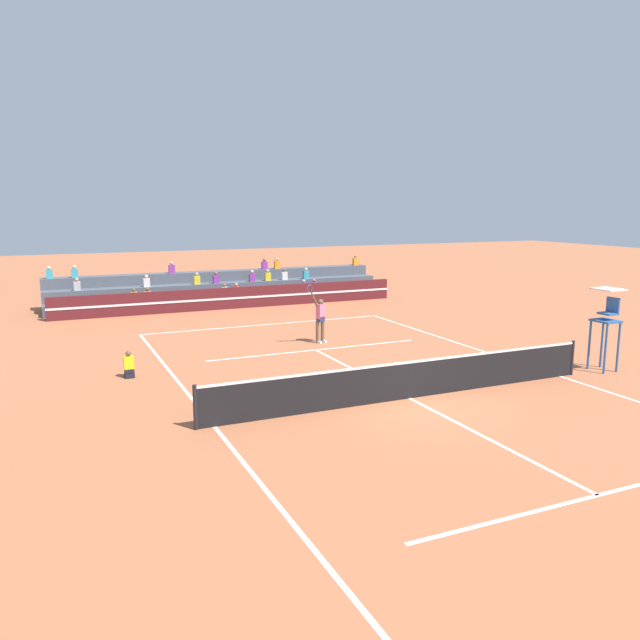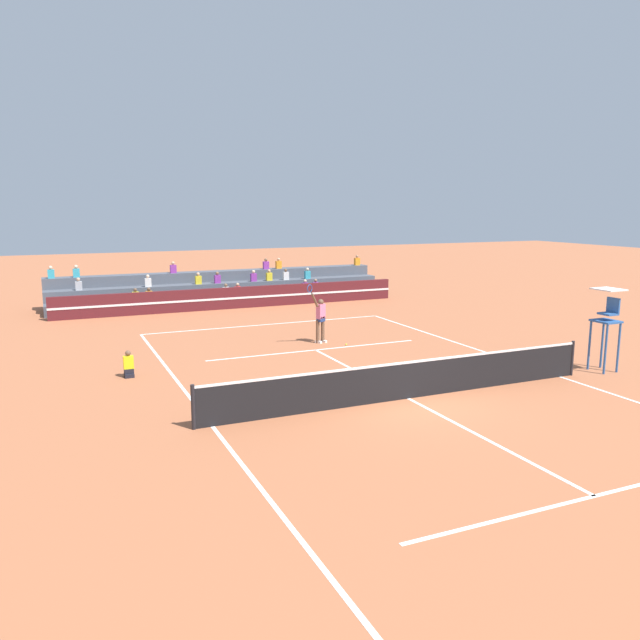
% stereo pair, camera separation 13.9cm
% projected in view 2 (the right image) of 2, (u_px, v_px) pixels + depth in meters
% --- Properties ---
extents(ground_plane, '(120.00, 120.00, 0.00)m').
position_uv_depth(ground_plane, '(408.00, 399.00, 17.19)').
color(ground_plane, '#AD603D').
extents(court_lines, '(11.10, 23.90, 0.01)m').
position_uv_depth(court_lines, '(408.00, 398.00, 17.19)').
color(court_lines, white).
rests_on(court_lines, ground).
extents(tennis_net, '(12.00, 0.10, 1.10)m').
position_uv_depth(tennis_net, '(409.00, 379.00, 17.10)').
color(tennis_net, black).
rests_on(tennis_net, ground).
extents(sponsor_banner_wall, '(18.00, 0.26, 1.10)m').
position_uv_depth(sponsor_banner_wall, '(236.00, 298.00, 32.23)').
color(sponsor_banner_wall, '#51191E').
rests_on(sponsor_banner_wall, ground).
extents(bleacher_stand, '(18.28, 2.85, 2.28)m').
position_uv_depth(bleacher_stand, '(223.00, 290.00, 34.49)').
color(bleacher_stand, '#4C515B').
rests_on(bleacher_stand, ground).
extents(umpire_chair, '(0.76, 0.84, 2.67)m').
position_uv_depth(umpire_chair, '(607.00, 318.00, 19.79)').
color(umpire_chair, '#285699').
rests_on(umpire_chair, ground).
extents(ball_kid_courtside, '(0.30, 0.36, 0.84)m').
position_uv_depth(ball_kid_courtside, '(129.00, 367.00, 19.30)').
color(ball_kid_courtside, black).
rests_on(ball_kid_courtside, ground).
extents(tennis_player, '(1.05, 0.64, 2.41)m').
position_uv_depth(tennis_player, '(320.00, 318.00, 24.00)').
color(tennis_player, brown).
rests_on(tennis_player, ground).
extents(tennis_ball, '(0.07, 0.07, 0.07)m').
position_uv_depth(tennis_ball, '(346.00, 344.00, 23.74)').
color(tennis_ball, '#C6DB33').
rests_on(tennis_ball, ground).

